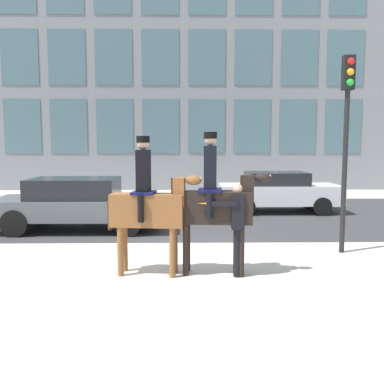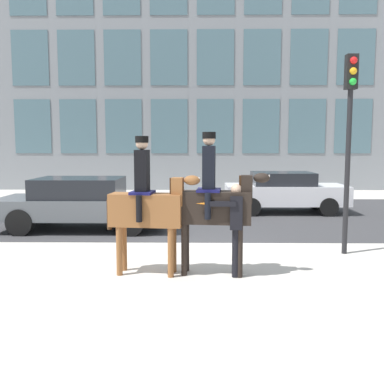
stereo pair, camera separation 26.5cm
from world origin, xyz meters
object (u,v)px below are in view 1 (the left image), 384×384
(pedestrian_bystander, at_px, (237,222))
(traffic_light, at_px, (347,123))
(street_car_near_lane, at_px, (78,203))
(mounted_horse_lead, at_px, (149,205))
(street_car_far_lane, at_px, (278,191))
(mounted_horse_companion, at_px, (215,203))

(pedestrian_bystander, xyz_separation_m, traffic_light, (2.55, 1.64, 1.85))
(pedestrian_bystander, xyz_separation_m, street_car_near_lane, (-3.92, 4.28, -0.22))
(mounted_horse_lead, bearing_deg, street_car_near_lane, 125.59)
(street_car_near_lane, distance_m, street_car_far_lane, 7.02)
(mounted_horse_companion, xyz_separation_m, pedestrian_bystander, (0.38, -0.12, -0.34))
(pedestrian_bystander, bearing_deg, mounted_horse_lead, -0.28)
(mounted_horse_lead, xyz_separation_m, street_car_far_lane, (3.97, 7.28, -0.53))
(pedestrian_bystander, height_order, traffic_light, traffic_light)
(street_car_near_lane, bearing_deg, traffic_light, -22.20)
(mounted_horse_companion, xyz_separation_m, street_car_far_lane, (2.75, 7.27, -0.58))
(street_car_far_lane, bearing_deg, pedestrian_bystander, -107.84)
(mounted_horse_lead, bearing_deg, street_car_far_lane, 67.80)
(street_car_near_lane, bearing_deg, mounted_horse_companion, -49.62)
(street_car_near_lane, bearing_deg, pedestrian_bystander, -47.54)
(mounted_horse_companion, xyz_separation_m, traffic_light, (2.93, 1.53, 1.51))
(mounted_horse_lead, height_order, pedestrian_bystander, mounted_horse_lead)
(traffic_light, bearing_deg, street_car_near_lane, 157.80)
(mounted_horse_companion, bearing_deg, street_car_far_lane, 74.89)
(street_car_far_lane, bearing_deg, street_car_near_lane, -153.71)
(mounted_horse_lead, relative_size, street_car_near_lane, 0.54)
(mounted_horse_lead, bearing_deg, pedestrian_bystander, 2.34)
(mounted_horse_lead, relative_size, street_car_far_lane, 0.61)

